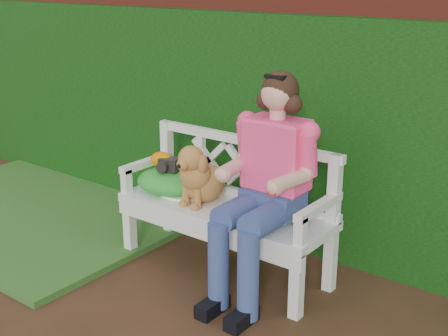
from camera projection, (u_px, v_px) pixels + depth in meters
The scene contains 10 objects.
brick_wall at pixel (355, 103), 4.21m from camera, with size 10.00×0.30×2.20m, color maroon.
ivy_hedge at pixel (339, 144), 4.12m from camera, with size 10.00×0.18×1.70m, color #1D5715.
grass_left at pixel (40, 209), 5.17m from camera, with size 2.60×2.00×0.05m, color #265420.
garden_bench at pixel (224, 239), 4.08m from camera, with size 1.58×0.60×0.48m, color white, non-canonical shape.
seated_woman at pixel (271, 188), 3.70m from camera, with size 0.59×0.79×1.41m, color #EC2656, non-canonical shape.
dog at pixel (201, 172), 4.01m from camera, with size 0.29×0.39×0.43m, color #AC6829, non-canonical shape.
tennis_racket at pixel (177, 193), 4.21m from camera, with size 0.58×0.24×0.03m, color white, non-canonical shape.
green_bag at pixel (168, 181), 4.24m from camera, with size 0.49×0.38×0.17m, color #179A27, non-canonical shape.
camera_item at pixel (170, 164), 4.19m from camera, with size 0.13×0.10×0.09m, color black.
baseball_glove at pixel (162, 160), 4.25m from camera, with size 0.18×0.13×0.11m, color orange.
Camera 1 is at (1.78, -1.95, 1.98)m, focal length 48.00 mm.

